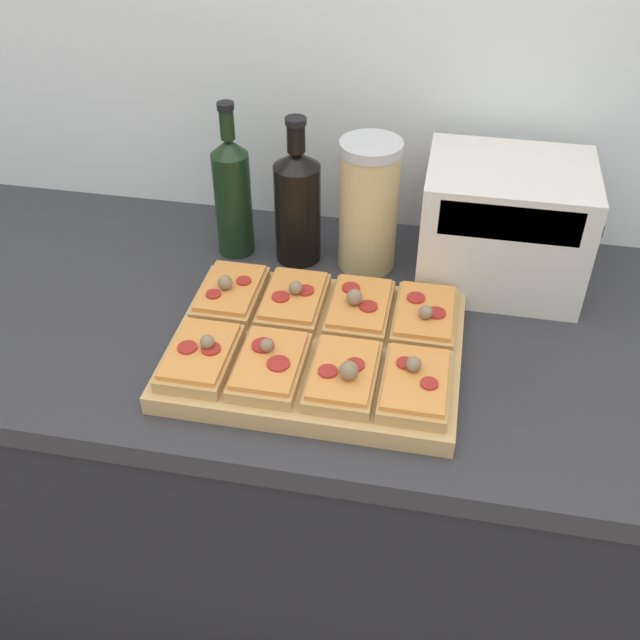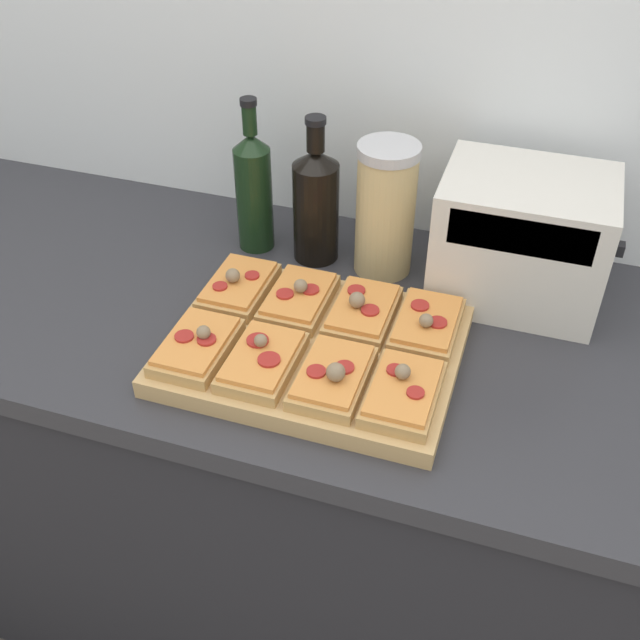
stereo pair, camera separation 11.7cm
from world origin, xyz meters
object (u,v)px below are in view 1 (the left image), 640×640
at_px(cutting_board, 316,349).
at_px(toaster_oven, 504,225).
at_px(olive_oil_bottle, 233,194).
at_px(wine_bottle, 297,204).
at_px(grain_jar_tall, 369,206).

xyz_separation_m(cutting_board, toaster_oven, (0.27, 0.27, 0.09)).
distance_m(cutting_board, olive_oil_bottle, 0.36).
xyz_separation_m(wine_bottle, grain_jar_tall, (0.13, -0.00, 0.01)).
height_order(wine_bottle, toaster_oven, wine_bottle).
distance_m(olive_oil_bottle, wine_bottle, 0.12).
height_order(wine_bottle, grain_jar_tall, wine_bottle).
height_order(cutting_board, grain_jar_tall, grain_jar_tall).
distance_m(cutting_board, toaster_oven, 0.40).
bearing_deg(cutting_board, olive_oil_bottle, 127.23).
bearing_deg(grain_jar_tall, wine_bottle, 180.00).
distance_m(cutting_board, grain_jar_tall, 0.30).
distance_m(olive_oil_bottle, toaster_oven, 0.48).
bearing_deg(cutting_board, toaster_oven, 44.80).
relative_size(cutting_board, toaster_oven, 1.49).
height_order(olive_oil_bottle, wine_bottle, olive_oil_bottle).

